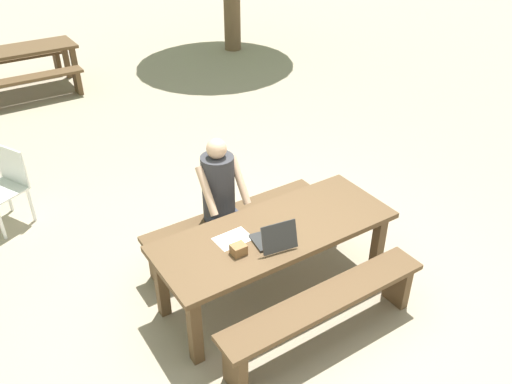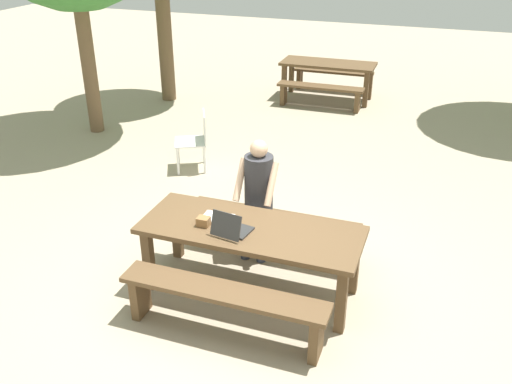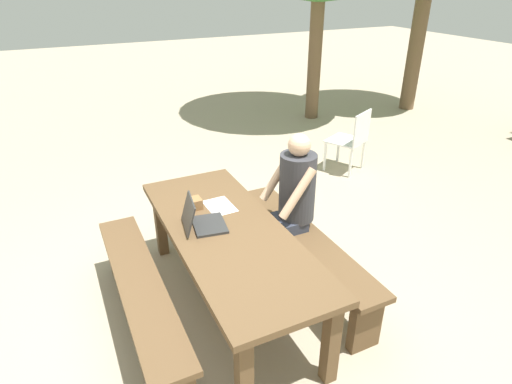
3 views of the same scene
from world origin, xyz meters
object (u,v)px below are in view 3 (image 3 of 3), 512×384
(picnic_table_front, at_px, (228,241))
(laptop, at_px, (201,220))
(small_pouch, at_px, (195,203))
(plastic_chair, at_px, (351,139))
(person_seated, at_px, (293,197))

(picnic_table_front, bearing_deg, laptop, -128.67)
(small_pouch, height_order, plastic_chair, plastic_chair)
(plastic_chair, bearing_deg, person_seated, 14.47)
(small_pouch, relative_size, person_seated, 0.09)
(laptop, bearing_deg, person_seated, -78.83)
(small_pouch, bearing_deg, laptop, -10.14)
(laptop, height_order, small_pouch, laptop)
(picnic_table_front, height_order, plastic_chair, plastic_chair)
(picnic_table_front, distance_m, person_seated, 0.69)
(laptop, xyz_separation_m, person_seated, (-0.03, 0.81, -0.00))
(small_pouch, xyz_separation_m, plastic_chair, (-1.31, 2.59, -0.30))
(person_seated, distance_m, plastic_chair, 2.44)
(small_pouch, bearing_deg, plastic_chair, 116.88)
(laptop, relative_size, small_pouch, 3.05)
(small_pouch, bearing_deg, person_seated, 70.28)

